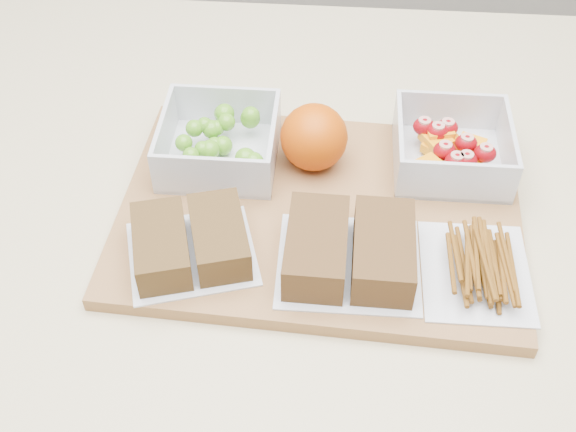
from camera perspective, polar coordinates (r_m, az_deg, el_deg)
name	(u,v)px	position (r m, az deg, el deg)	size (l,w,h in m)	color
counter	(291,427)	(1.14, 0.26, -16.35)	(1.20, 0.90, 0.90)	beige
cutting_board	(320,213)	(0.77, 2.51, 0.22)	(0.42, 0.30, 0.02)	olive
grape_container	(221,142)	(0.81, -5.28, 5.84)	(0.13, 0.13, 0.05)	silver
fruit_container	(451,149)	(0.82, 12.77, 5.15)	(0.12, 0.12, 0.05)	silver
orange	(314,137)	(0.79, 2.06, 6.24)	(0.07, 0.07, 0.07)	#C74A04
sandwich_bag_left	(190,242)	(0.71, -7.72, -2.05)	(0.15, 0.14, 0.04)	silver
sandwich_bag_center	(350,250)	(0.70, 4.90, -2.68)	(0.14, 0.12, 0.04)	silver
pretzel_bag	(478,264)	(0.72, 14.76, -3.65)	(0.10, 0.13, 0.03)	silver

